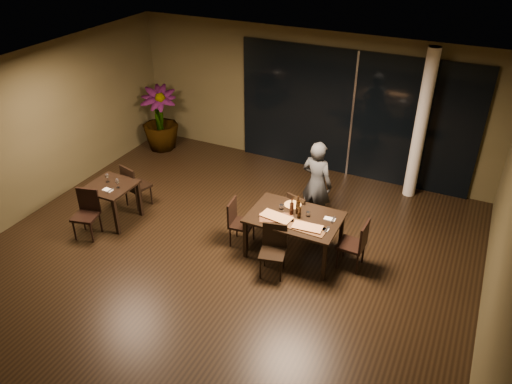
% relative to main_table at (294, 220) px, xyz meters
% --- Properties ---
extents(ground, '(8.00, 8.00, 0.00)m').
position_rel_main_table_xyz_m(ground, '(-1.00, -0.80, -0.68)').
color(ground, black).
rests_on(ground, ground).
extents(wall_back, '(8.00, 0.10, 3.00)m').
position_rel_main_table_xyz_m(wall_back, '(-1.00, 3.25, 0.82)').
color(wall_back, '#464025').
rests_on(wall_back, ground).
extents(wall_left, '(0.10, 8.00, 3.00)m').
position_rel_main_table_xyz_m(wall_left, '(-5.05, -0.80, 0.82)').
color(wall_left, '#464025').
rests_on(wall_left, ground).
extents(wall_right, '(0.10, 8.00, 3.00)m').
position_rel_main_table_xyz_m(wall_right, '(3.05, -0.80, 0.82)').
color(wall_right, '#464025').
rests_on(wall_right, ground).
extents(ceiling, '(8.00, 8.00, 0.04)m').
position_rel_main_table_xyz_m(ceiling, '(-1.00, -0.80, 2.34)').
color(ceiling, silver).
rests_on(ceiling, wall_back).
extents(window_panel, '(5.00, 0.06, 2.70)m').
position_rel_main_table_xyz_m(window_panel, '(0.00, 3.16, 0.67)').
color(window_panel, black).
rests_on(window_panel, ground).
extents(column, '(0.24, 0.24, 3.00)m').
position_rel_main_table_xyz_m(column, '(1.40, 2.85, 0.82)').
color(column, white).
rests_on(column, ground).
extents(main_table, '(1.50, 1.00, 0.75)m').
position_rel_main_table_xyz_m(main_table, '(0.00, 0.00, 0.00)').
color(main_table, black).
rests_on(main_table, ground).
extents(side_table, '(0.80, 0.80, 0.75)m').
position_rel_main_table_xyz_m(side_table, '(-3.40, -0.50, -0.05)').
color(side_table, black).
rests_on(side_table, ground).
extents(chair_main_far, '(0.49, 0.49, 0.84)m').
position_rel_main_table_xyz_m(chair_main_far, '(-0.13, 0.55, -0.20)').
color(chair_main_far, black).
rests_on(chair_main_far, ground).
extents(chair_main_near, '(0.48, 0.48, 0.85)m').
position_rel_main_table_xyz_m(chair_main_near, '(-0.12, -0.57, -0.20)').
color(chair_main_near, black).
rests_on(chair_main_near, ground).
extents(chair_main_left, '(0.43, 0.43, 0.84)m').
position_rel_main_table_xyz_m(chair_main_left, '(-0.99, -0.13, -0.21)').
color(chair_main_left, black).
rests_on(chair_main_left, ground).
extents(chair_main_right, '(0.42, 0.42, 0.88)m').
position_rel_main_table_xyz_m(chair_main_right, '(1.04, 0.09, -0.19)').
color(chair_main_right, black).
rests_on(chair_main_right, ground).
extents(chair_side_far, '(0.51, 0.51, 0.90)m').
position_rel_main_table_xyz_m(chair_side_far, '(-3.33, 0.05, -0.17)').
color(chair_side_far, black).
rests_on(chair_side_far, ground).
extents(chair_side_near, '(0.49, 0.49, 0.88)m').
position_rel_main_table_xyz_m(chair_side_near, '(-3.51, -1.05, -0.19)').
color(chair_side_near, black).
rests_on(chair_side_near, ground).
extents(diner, '(0.62, 0.47, 1.64)m').
position_rel_main_table_xyz_m(diner, '(-0.00, 1.06, 0.14)').
color(diner, '#2D3032').
rests_on(diner, ground).
extents(potted_plant, '(1.14, 1.14, 1.51)m').
position_rel_main_table_xyz_m(potted_plant, '(-4.40, 2.47, 0.08)').
color(potted_plant, '#1B521C').
rests_on(potted_plant, ground).
extents(pizza_board_left, '(0.62, 0.49, 0.01)m').
position_rel_main_table_xyz_m(pizza_board_left, '(-0.25, -0.18, 0.08)').
color(pizza_board_left, '#482917').
rests_on(pizza_board_left, main_table).
extents(pizza_board_right, '(0.62, 0.33, 0.01)m').
position_rel_main_table_xyz_m(pizza_board_right, '(0.31, -0.23, 0.08)').
color(pizza_board_right, '#492D17').
rests_on(pizza_board_right, main_table).
extents(oblong_pizza_left, '(0.53, 0.30, 0.02)m').
position_rel_main_table_xyz_m(oblong_pizza_left, '(-0.25, -0.18, 0.10)').
color(oblong_pizza_left, maroon).
rests_on(oblong_pizza_left, pizza_board_left).
extents(oblong_pizza_right, '(0.47, 0.24, 0.02)m').
position_rel_main_table_xyz_m(oblong_pizza_right, '(0.31, -0.23, 0.10)').
color(oblong_pizza_right, '#69090C').
rests_on(oblong_pizza_right, pizza_board_right).
extents(round_pizza, '(0.28, 0.28, 0.01)m').
position_rel_main_table_xyz_m(round_pizza, '(-0.15, 0.30, 0.08)').
color(round_pizza, '#AC1913').
rests_on(round_pizza, main_table).
extents(bottle_a, '(0.07, 0.07, 0.30)m').
position_rel_main_table_xyz_m(bottle_a, '(-0.07, 0.02, 0.22)').
color(bottle_a, black).
rests_on(bottle_a, main_table).
extents(bottle_b, '(0.06, 0.06, 0.26)m').
position_rel_main_table_xyz_m(bottle_b, '(0.08, -0.01, 0.21)').
color(bottle_b, black).
rests_on(bottle_b, main_table).
extents(bottle_c, '(0.07, 0.07, 0.33)m').
position_rel_main_table_xyz_m(bottle_c, '(0.01, 0.11, 0.24)').
color(bottle_c, black).
rests_on(bottle_c, main_table).
extents(tumbler_left, '(0.07, 0.07, 0.08)m').
position_rel_main_table_xyz_m(tumbler_left, '(-0.28, 0.11, 0.12)').
color(tumbler_left, white).
rests_on(tumbler_left, main_table).
extents(tumbler_right, '(0.07, 0.07, 0.08)m').
position_rel_main_table_xyz_m(tumbler_right, '(0.19, 0.10, 0.12)').
color(tumbler_right, white).
rests_on(tumbler_right, main_table).
extents(napkin_near, '(0.19, 0.11, 0.01)m').
position_rel_main_table_xyz_m(napkin_near, '(0.54, -0.15, 0.08)').
color(napkin_near, white).
rests_on(napkin_near, main_table).
extents(napkin_far, '(0.18, 0.10, 0.01)m').
position_rel_main_table_xyz_m(napkin_far, '(0.55, 0.16, 0.08)').
color(napkin_far, silver).
rests_on(napkin_far, main_table).
extents(wine_glass_a, '(0.07, 0.07, 0.16)m').
position_rel_main_table_xyz_m(wine_glass_a, '(-3.52, -0.42, 0.15)').
color(wine_glass_a, white).
rests_on(wine_glass_a, side_table).
extents(wine_glass_b, '(0.08, 0.08, 0.18)m').
position_rel_main_table_xyz_m(wine_glass_b, '(-3.21, -0.51, 0.16)').
color(wine_glass_b, white).
rests_on(wine_glass_b, side_table).
extents(side_napkin, '(0.19, 0.12, 0.01)m').
position_rel_main_table_xyz_m(side_napkin, '(-3.32, -0.67, 0.08)').
color(side_napkin, white).
rests_on(side_napkin, side_table).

